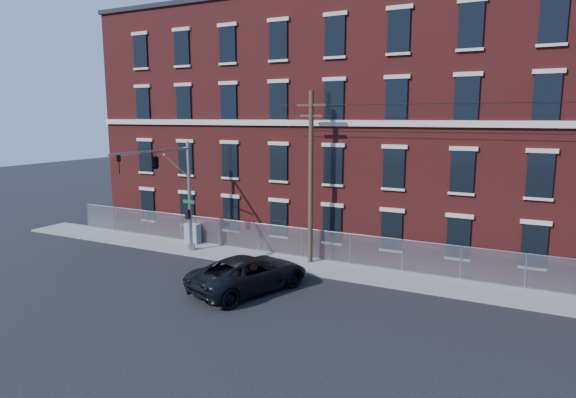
{
  "coord_description": "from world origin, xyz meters",
  "views": [
    {
      "loc": [
        13.61,
        -20.19,
        8.67
      ],
      "look_at": [
        1.32,
        4.0,
        4.1
      ],
      "focal_mm": 30.57,
      "sensor_mm": 36.0,
      "label": 1
    }
  ],
  "objects_px": {
    "utility_cabinet": "(193,233)",
    "pickup_truck": "(249,273)",
    "utility_pole_near": "(311,175)",
    "traffic_signal_mast": "(164,173)"
  },
  "relations": [
    {
      "from": "utility_pole_near",
      "to": "pickup_truck",
      "type": "xyz_separation_m",
      "value": [
        -0.86,
        -5.55,
        -4.45
      ]
    },
    {
      "from": "traffic_signal_mast",
      "to": "utility_pole_near",
      "type": "distance_m",
      "value": 8.7
    },
    {
      "from": "utility_pole_near",
      "to": "utility_cabinet",
      "type": "xyz_separation_m",
      "value": [
        -9.02,
        0.4,
        -4.54
      ]
    },
    {
      "from": "utility_pole_near",
      "to": "pickup_truck",
      "type": "relative_size",
      "value": 1.56
    },
    {
      "from": "traffic_signal_mast",
      "to": "pickup_truck",
      "type": "bearing_deg",
      "value": -16.61
    },
    {
      "from": "utility_pole_near",
      "to": "pickup_truck",
      "type": "height_order",
      "value": "utility_pole_near"
    },
    {
      "from": "pickup_truck",
      "to": "utility_cabinet",
      "type": "xyz_separation_m",
      "value": [
        -8.17,
        5.95,
        -0.09
      ]
    },
    {
      "from": "utility_pole_near",
      "to": "utility_cabinet",
      "type": "height_order",
      "value": "utility_pole_near"
    },
    {
      "from": "utility_cabinet",
      "to": "pickup_truck",
      "type": "bearing_deg",
      "value": -32.73
    },
    {
      "from": "utility_pole_near",
      "to": "utility_cabinet",
      "type": "distance_m",
      "value": 10.11
    }
  ]
}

